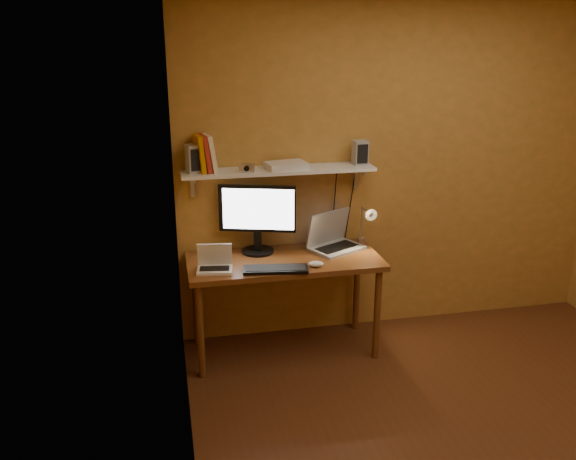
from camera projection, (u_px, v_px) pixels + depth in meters
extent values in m
cube|color=#502914|center=(482.00, 441.00, 3.65)|extent=(3.40, 3.20, 0.02)
cube|color=#BE7F3A|center=(396.00, 169.00, 4.72)|extent=(3.40, 0.02, 2.60)
cube|color=#BE7F3A|center=(182.00, 259.00, 2.90)|extent=(0.02, 3.20, 2.60)
cube|color=brown|center=(284.00, 261.00, 4.42)|extent=(1.40, 0.60, 0.04)
cylinder|color=brown|center=(200.00, 332.00, 4.19)|extent=(0.05, 0.05, 0.71)
cylinder|color=brown|center=(377.00, 314.00, 4.44)|extent=(0.05, 0.05, 0.71)
cylinder|color=brown|center=(196.00, 302.00, 4.63)|extent=(0.05, 0.05, 0.71)
cylinder|color=brown|center=(357.00, 288.00, 4.88)|extent=(0.05, 0.05, 0.71)
cube|color=silver|center=(279.00, 170.00, 4.39)|extent=(1.40, 0.25, 0.02)
cube|color=silver|center=(192.00, 185.00, 4.40)|extent=(0.03, 0.03, 0.18)
cube|color=silver|center=(356.00, 176.00, 4.65)|extent=(0.03, 0.03, 0.18)
cylinder|color=black|center=(258.00, 251.00, 4.54)|extent=(0.30, 0.30, 0.02)
cube|color=black|center=(258.00, 240.00, 4.51)|extent=(0.06, 0.06, 0.17)
cube|color=black|center=(257.00, 209.00, 4.43)|extent=(0.55, 0.19, 0.35)
cube|color=white|center=(258.00, 209.00, 4.42)|extent=(0.50, 0.15, 0.30)
cube|color=#96999F|center=(337.00, 248.00, 4.59)|extent=(0.46, 0.41, 0.02)
cube|color=black|center=(337.00, 247.00, 4.58)|extent=(0.35, 0.28, 0.00)
cube|color=#96999F|center=(328.00, 227.00, 4.62)|extent=(0.37, 0.24, 0.26)
cube|color=#14173F|center=(328.00, 227.00, 4.62)|extent=(0.32, 0.20, 0.22)
cube|color=silver|center=(215.00, 270.00, 4.18)|extent=(0.26, 0.20, 0.02)
cube|color=black|center=(215.00, 268.00, 4.18)|extent=(0.21, 0.12, 0.00)
cube|color=silver|center=(215.00, 254.00, 4.22)|extent=(0.24, 0.08, 0.16)
cube|color=black|center=(215.00, 254.00, 4.22)|extent=(0.21, 0.06, 0.14)
cube|color=black|center=(276.00, 269.00, 4.19)|extent=(0.46, 0.21, 0.02)
ellipsoid|color=silver|center=(316.00, 264.00, 4.26)|extent=(0.12, 0.09, 0.04)
cube|color=silver|center=(361.00, 243.00, 4.76)|extent=(0.05, 0.06, 0.08)
cylinder|color=silver|center=(362.00, 225.00, 4.72)|extent=(0.02, 0.02, 0.28)
cylinder|color=silver|center=(366.00, 210.00, 4.60)|extent=(0.01, 0.16, 0.01)
cone|color=silver|center=(369.00, 213.00, 4.52)|extent=(0.09, 0.09, 0.09)
sphere|color=#FFE0A5|center=(370.00, 214.00, 4.50)|extent=(0.04, 0.04, 0.04)
cube|color=#96999F|center=(195.00, 159.00, 4.25)|extent=(0.13, 0.13, 0.20)
cube|color=#96999F|center=(360.00, 153.00, 4.49)|extent=(0.10, 0.10, 0.18)
cube|color=#BA7100|center=(199.00, 154.00, 4.24)|extent=(0.08, 0.18, 0.26)
cube|color=#A22519|center=(205.00, 153.00, 4.25)|extent=(0.09, 0.19, 0.26)
cube|color=beige|center=(210.00, 153.00, 4.26)|extent=(0.10, 0.19, 0.26)
cube|color=silver|center=(247.00, 168.00, 4.27)|extent=(0.11, 0.06, 0.06)
cylinder|color=black|center=(247.00, 168.00, 4.25)|extent=(0.04, 0.03, 0.04)
cube|color=silver|center=(286.00, 165.00, 4.38)|extent=(0.31, 0.23, 0.05)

